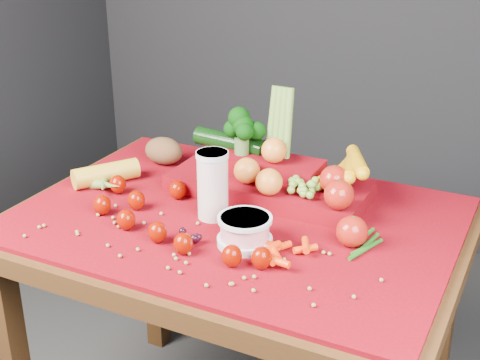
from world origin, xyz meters
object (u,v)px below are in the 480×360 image
at_px(milk_glass, 213,183).
at_px(produce_mound, 278,175).
at_px(table, 236,253).
at_px(yogurt_bowl, 245,230).

bearing_deg(milk_glass, produce_mound, 64.42).
bearing_deg(table, produce_mound, 75.17).
xyz_separation_m(milk_glass, yogurt_bowl, (0.13, -0.09, -0.05)).
xyz_separation_m(table, produce_mound, (0.04, 0.16, 0.16)).
bearing_deg(produce_mound, yogurt_bowl, -81.74).
distance_m(table, produce_mound, 0.23).
xyz_separation_m(yogurt_bowl, produce_mound, (-0.04, 0.28, 0.02)).
bearing_deg(table, yogurt_bowl, -55.88).
distance_m(milk_glass, produce_mound, 0.21).
xyz_separation_m(milk_glass, produce_mound, (0.09, 0.19, -0.03)).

